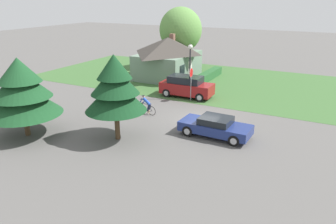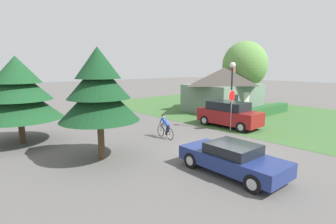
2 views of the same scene
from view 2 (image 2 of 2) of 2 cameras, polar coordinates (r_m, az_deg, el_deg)
The scene contains 12 objects.
ground_plane at distance 14.06m, azimuth 11.92°, elevation -8.42°, with size 140.00×140.00×0.00m, color #5B5956.
grass_verge_right at distance 25.59m, azimuth 20.01°, elevation -0.54°, with size 16.00×36.00×0.01m, color #3D6633.
cottage_house at distance 27.04m, azimuth 12.03°, elevation 5.08°, with size 7.79×5.69×4.41m.
hedge_row at distance 24.24m, azimuth 18.96°, elevation -0.05°, with size 9.76×0.90×0.82m, color #285B2D.
sedan_left_lane at distance 11.17m, azimuth 13.81°, elevation -9.79°, with size 1.99×4.48×1.28m.
cyclist at distance 16.15m, azimuth -0.58°, elevation -3.26°, with size 0.44×1.69×1.45m.
parked_suv_right at distance 19.59m, azimuth 13.13°, elevation -0.51°, with size 2.07×4.60×1.84m.
stop_sign at distance 18.22m, azimuth 13.68°, elevation 2.21°, with size 0.79×0.08×2.81m.
street_lamp at distance 18.54m, azimuth 13.76°, elevation 6.70°, with size 0.39×0.39×4.74m.
conifer_tall_near at distance 12.48m, azimuth -14.83°, elevation 4.75°, with size 3.70×3.70×5.25m.
conifer_tall_far at distance 16.95m, azimuth -29.84°, elevation 3.75°, with size 4.64×4.64×4.96m.
deciduous_tree_right at distance 31.78m, azimuth 16.38°, elevation 9.82°, with size 5.07×5.07×7.23m.
Camera 2 is at (-10.83, -7.85, 4.36)m, focal length 28.00 mm.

